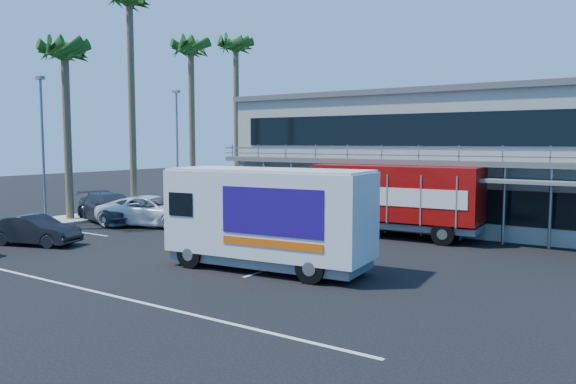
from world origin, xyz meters
The scene contains 15 objects.
ground centered at (0.00, 0.00, 0.00)m, with size 120.00×120.00×0.00m, color black.
building centered at (3.00, 14.94, 3.66)m, with size 22.40×12.00×7.30m.
curb_strip centered at (-15.00, 6.00, 0.08)m, with size 3.00×32.00×0.16m, color #A5A399.
palm_c centered at (-14.90, 3.00, 9.21)m, with size 2.80×2.80×10.75m.
palm_d centered at (-15.20, 8.00, 12.80)m, with size 2.80×2.80×14.75m.
palm_e centered at (-14.70, 13.00, 10.57)m, with size 2.80×2.80×12.25m.
palm_f centered at (-15.10, 18.50, 11.47)m, with size 2.80×2.80×13.25m.
light_pole_near centered at (-14.20, 1.00, 4.50)m, with size 0.50×0.25×8.09m.
light_pole_far centered at (-14.20, 11.00, 4.50)m, with size 0.50×0.25×8.09m.
red_truck centered at (2.29, 8.45, 1.90)m, with size 10.42×3.12×3.46m.
white_van centered at (1.99, -0.56, 1.93)m, with size 7.68×3.32×3.64m.
parked_car_b centered at (-9.50, -2.50, 0.66)m, with size 1.41×4.03×1.33m, color black.
parked_car_c centered at (-9.50, 4.40, 0.82)m, with size 2.73×5.93×1.65m, color white.
parked_car_d centered at (-12.50, 4.00, 0.84)m, with size 2.36×5.80×1.68m, color #272B34.
parked_car_e centered at (-9.50, 7.20, 0.78)m, with size 1.83×4.56×1.55m, color slate.
Camera 1 is at (13.78, -16.65, 4.60)m, focal length 35.00 mm.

